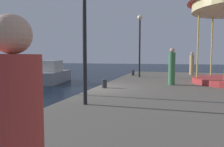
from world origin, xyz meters
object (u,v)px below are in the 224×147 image
motorboat_grey (53,74)px  bollard_center (104,84)px  bollard_south (133,73)px  person_near_carousel (172,68)px  person_far_corner (192,64)px  lamp_post_far_end (140,35)px

motorboat_grey → bollard_center: size_ratio=12.40×
motorboat_grey → bollard_south: 7.12m
bollard_center → person_near_carousel: size_ratio=0.21×
bollard_south → person_far_corner: (4.51, 1.95, 0.67)m
lamp_post_far_end → bollard_south: size_ratio=11.04×
bollard_center → person_far_corner: 10.03m
lamp_post_far_end → person_near_carousel: (2.21, -3.75, -2.11)m
motorboat_grey → person_near_carousel: (10.01, -5.04, 0.98)m
lamp_post_far_end → person_near_carousel: lamp_post_far_end is taller
lamp_post_far_end → person_far_corner: size_ratio=2.38×
bollard_center → person_far_corner: (4.67, 8.86, 0.67)m
lamp_post_far_end → bollard_center: bearing=-98.3°
motorboat_grey → bollard_center: (6.96, -6.98, 0.28)m
bollard_center → motorboat_grey: bearing=134.9°
motorboat_grey → person_far_corner: bearing=9.2°
motorboat_grey → lamp_post_far_end: bearing=-9.4°
motorboat_grey → person_near_carousel: size_ratio=2.59×
bollard_south → person_far_corner: bearing=23.3°
bollard_south → bollard_center: same height
person_far_corner → person_near_carousel: bearing=-103.2°
lamp_post_far_end → bollard_south: (-0.68, 1.22, -2.81)m
motorboat_grey → bollard_south: bearing=-0.6°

